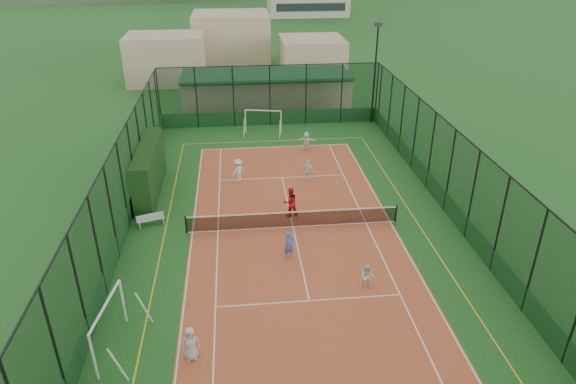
% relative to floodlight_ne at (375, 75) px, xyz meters
% --- Properties ---
extents(ground, '(300.00, 300.00, 0.00)m').
position_rel_floodlight_ne_xyz_m(ground, '(-8.60, -16.60, -4.12)').
color(ground, '#22561D').
rests_on(ground, ground).
extents(court_slab, '(11.17, 23.97, 0.01)m').
position_rel_floodlight_ne_xyz_m(court_slab, '(-8.60, -16.60, -4.12)').
color(court_slab, '#AE3C26').
rests_on(court_slab, ground).
extents(tennis_net, '(11.67, 0.12, 1.06)m').
position_rel_floodlight_ne_xyz_m(tennis_net, '(-8.60, -16.60, -3.59)').
color(tennis_net, black).
rests_on(tennis_net, ground).
extents(perimeter_fence, '(18.12, 34.12, 5.00)m').
position_rel_floodlight_ne_xyz_m(perimeter_fence, '(-8.60, -16.60, -1.62)').
color(perimeter_fence, black).
rests_on(perimeter_fence, ground).
extents(floodlight_ne, '(0.60, 0.26, 8.25)m').
position_rel_floodlight_ne_xyz_m(floodlight_ne, '(0.00, 0.00, 0.00)').
color(floodlight_ne, black).
rests_on(floodlight_ne, ground).
extents(clubhouse, '(15.20, 7.20, 3.15)m').
position_rel_floodlight_ne_xyz_m(clubhouse, '(-8.60, 5.40, -2.55)').
color(clubhouse, tan).
rests_on(clubhouse, ground).
extents(hedge_left, '(1.04, 6.97, 3.05)m').
position_rel_floodlight_ne_xyz_m(hedge_left, '(-16.90, -11.43, -2.60)').
color(hedge_left, black).
rests_on(hedge_left, ground).
extents(white_bench, '(1.54, 0.85, 0.83)m').
position_rel_floodlight_ne_xyz_m(white_bench, '(-16.40, -15.59, -3.71)').
color(white_bench, white).
rests_on(white_bench, ground).
extents(futsal_goal_near, '(3.34, 1.42, 2.09)m').
position_rel_floodlight_ne_xyz_m(futsal_goal_near, '(-16.64, -25.04, -3.08)').
color(futsal_goal_near, white).
rests_on(futsal_goal_near, ground).
extents(futsal_goal_far, '(3.07, 1.45, 1.91)m').
position_rel_floodlight_ne_xyz_m(futsal_goal_far, '(-9.31, -1.65, -3.17)').
color(futsal_goal_far, white).
rests_on(futsal_goal_far, ground).
extents(child_near_left, '(0.76, 0.54, 1.44)m').
position_rel_floodlight_ne_xyz_m(child_near_left, '(-13.53, -25.91, -3.39)').
color(child_near_left, silver).
rests_on(child_near_left, court_slab).
extents(child_near_mid, '(0.60, 0.47, 1.45)m').
position_rel_floodlight_ne_xyz_m(child_near_mid, '(-9.13, -19.54, -3.39)').
color(child_near_mid, '#4369C0').
rests_on(child_near_mid, court_slab).
extents(child_near_right, '(0.73, 0.64, 1.28)m').
position_rel_floodlight_ne_xyz_m(child_near_right, '(-5.87, -22.38, -3.47)').
color(child_near_right, silver).
rests_on(child_near_right, court_slab).
extents(child_far_left, '(1.13, 1.11, 1.56)m').
position_rel_floodlight_ne_xyz_m(child_far_left, '(-11.48, -10.47, -3.33)').
color(child_far_left, white).
rests_on(child_far_left, court_slab).
extents(child_far_right, '(0.94, 0.77, 1.50)m').
position_rel_floodlight_ne_xyz_m(child_far_right, '(-6.98, -10.94, -3.37)').
color(child_far_right, white).
rests_on(child_far_right, court_slab).
extents(child_far_back, '(1.40, 0.74, 1.44)m').
position_rel_floodlight_ne_xyz_m(child_far_back, '(-6.37, -5.64, -3.39)').
color(child_far_back, white).
rests_on(child_far_back, court_slab).
extents(coach, '(0.99, 0.85, 1.74)m').
position_rel_floodlight_ne_xyz_m(coach, '(-8.62, -15.30, -3.24)').
color(coach, red).
rests_on(coach, court_slab).
extents(tennis_balls, '(6.53, 0.99, 0.07)m').
position_rel_floodlight_ne_xyz_m(tennis_balls, '(-9.18, -14.97, -4.08)').
color(tennis_balls, '#CCE033').
rests_on(tennis_balls, court_slab).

